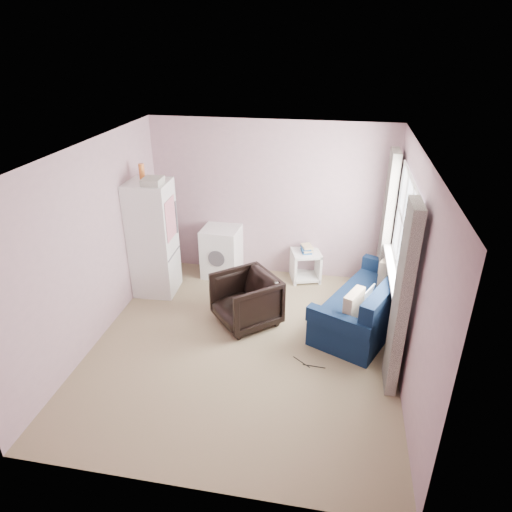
{
  "coord_description": "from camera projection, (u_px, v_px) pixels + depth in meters",
  "views": [
    {
      "loc": [
        1.03,
        -4.66,
        3.62
      ],
      "look_at": [
        0.05,
        0.6,
        1.0
      ],
      "focal_mm": 32.0,
      "sensor_mm": 36.0,
      "label": 1
    }
  ],
  "objects": [
    {
      "name": "window_dressing",
      "position": [
        393.0,
        256.0,
        5.72
      ],
      "size": [
        0.17,
        2.62,
        2.18
      ],
      "color": "white",
      "rests_on": "ground"
    },
    {
      "name": "washing_machine",
      "position": [
        222.0,
        250.0,
        7.45
      ],
      "size": [
        0.61,
        0.62,
        0.82
      ],
      "rotation": [
        0.0,
        0.0,
        -0.05
      ],
      "color": "silver",
      "rests_on": "ground"
    },
    {
      "name": "room",
      "position": [
        244.0,
        258.0,
        5.33
      ],
      "size": [
        3.84,
        4.24,
        2.54
      ],
      "color": "#948160",
      "rests_on": "ground"
    },
    {
      "name": "sofa",
      "position": [
        370.0,
        306.0,
        6.17
      ],
      "size": [
        1.54,
        2.04,
        0.83
      ],
      "rotation": [
        0.0,
        0.0,
        -0.43
      ],
      "color": "#0D1E3C",
      "rests_on": "ground"
    },
    {
      "name": "side_table",
      "position": [
        306.0,
        263.0,
        7.35
      ],
      "size": [
        0.55,
        0.55,
        0.61
      ],
      "rotation": [
        0.0,
        0.0,
        0.29
      ],
      "color": "white",
      "rests_on": "ground"
    },
    {
      "name": "fridge",
      "position": [
        153.0,
        238.0,
        6.76
      ],
      "size": [
        0.64,
        0.63,
        1.99
      ],
      "rotation": [
        0.0,
        0.0,
        0.05
      ],
      "color": "silver",
      "rests_on": "ground"
    },
    {
      "name": "armchair",
      "position": [
        246.0,
        298.0,
        6.18
      ],
      "size": [
        1.04,
        1.05,
        0.79
      ],
      "primitive_type": "imported",
      "rotation": [
        0.0,
        0.0,
        -0.86
      ],
      "color": "black",
      "rests_on": "ground"
    },
    {
      "name": "floor_cables",
      "position": [
        308.0,
        364.0,
        5.54
      ],
      "size": [
        0.41,
        0.18,
        0.01
      ],
      "rotation": [
        0.0,
        0.0,
        -0.32
      ],
      "color": "black",
      "rests_on": "ground"
    }
  ]
}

